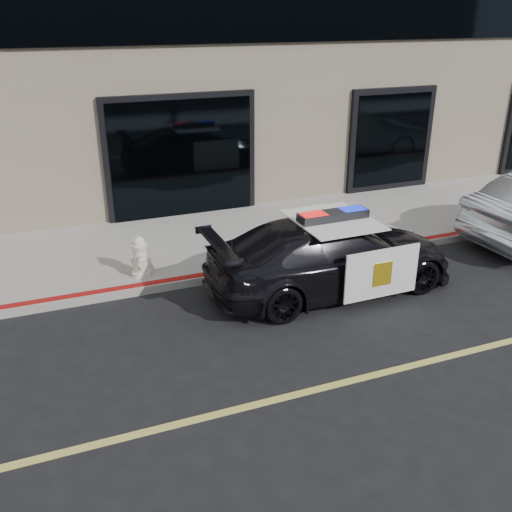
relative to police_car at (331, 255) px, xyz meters
name	(u,v)px	position (x,y,z in m)	size (l,w,h in m)	color
ground	(388,372)	(-0.45, -2.53, -0.65)	(120.00, 120.00, 0.00)	black
sidewalk_n	(251,235)	(-0.45, 2.72, -0.57)	(60.00, 3.50, 0.15)	gray
police_car	(331,255)	(0.00, 0.00, 0.00)	(2.09, 4.46, 1.44)	black
fire_hydrant	(140,257)	(-3.03, 1.44, -0.15)	(0.34, 0.47, 0.75)	#F2EEC9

